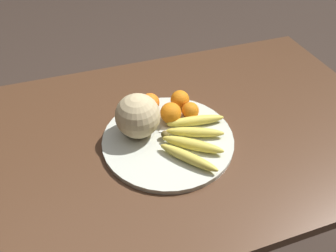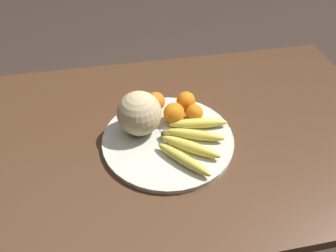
# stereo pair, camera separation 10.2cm
# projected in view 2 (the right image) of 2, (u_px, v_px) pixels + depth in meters

# --- Properties ---
(ground_plane) EXTENTS (12.00, 12.00, 0.00)m
(ground_plane) POSITION_uv_depth(u_px,v_px,m) (156.00, 243.00, 1.58)
(ground_plane) COLOR #382B23
(kitchen_table) EXTENTS (1.68, 0.92, 0.72)m
(kitchen_table) POSITION_uv_depth(u_px,v_px,m) (152.00, 152.00, 1.15)
(kitchen_table) COLOR #4C301E
(kitchen_table) RESTS_ON ground_plane
(fruit_bowl) EXTENTS (0.42, 0.42, 0.02)m
(fruit_bowl) POSITION_uv_depth(u_px,v_px,m) (168.00, 139.00, 1.06)
(fruit_bowl) COLOR beige
(fruit_bowl) RESTS_ON kitchen_table
(melon) EXTENTS (0.14, 0.14, 0.14)m
(melon) POSITION_uv_depth(u_px,v_px,m) (139.00, 113.00, 1.03)
(melon) COLOR #C6B284
(melon) RESTS_ON fruit_bowl
(banana_bunch) EXTENTS (0.26, 0.26, 0.03)m
(banana_bunch) POSITION_uv_depth(u_px,v_px,m) (191.00, 140.00, 1.02)
(banana_bunch) COLOR brown
(banana_bunch) RESTS_ON fruit_bowl
(orange_front_left) EXTENTS (0.07, 0.07, 0.07)m
(orange_front_left) POSITION_uv_depth(u_px,v_px,m) (186.00, 101.00, 1.14)
(orange_front_left) COLOR orange
(orange_front_left) RESTS_ON fruit_bowl
(orange_front_right) EXTENTS (0.07, 0.07, 0.07)m
(orange_front_right) POSITION_uv_depth(u_px,v_px,m) (174.00, 113.00, 1.09)
(orange_front_right) COLOR orange
(orange_front_right) RESTS_ON fruit_bowl
(orange_mid_center) EXTENTS (0.07, 0.07, 0.07)m
(orange_mid_center) POSITION_uv_depth(u_px,v_px,m) (156.00, 101.00, 1.14)
(orange_mid_center) COLOR orange
(orange_mid_center) RESTS_ON fruit_bowl
(orange_back_left) EXTENTS (0.06, 0.06, 0.06)m
(orange_back_left) POSITION_uv_depth(u_px,v_px,m) (194.00, 113.00, 1.10)
(orange_back_left) COLOR orange
(orange_back_left) RESTS_ON fruit_bowl
(produce_tag) EXTENTS (0.08, 0.07, 0.00)m
(produce_tag) POSITION_uv_depth(u_px,v_px,m) (172.00, 133.00, 1.07)
(produce_tag) COLOR white
(produce_tag) RESTS_ON fruit_bowl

